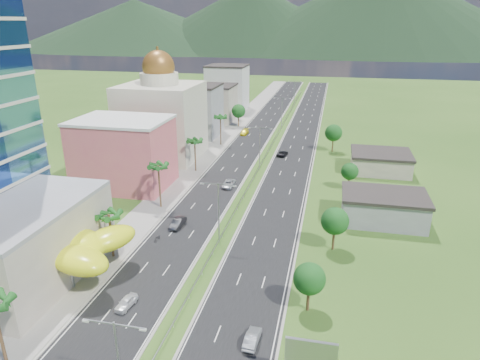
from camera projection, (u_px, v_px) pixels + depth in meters
The scene contains 35 objects.
ground at pixel (202, 275), 63.98m from camera, with size 500.00×500.00×0.00m, color #2D5119.
road_left at pixel (258, 131), 147.87m from camera, with size 11.00×260.00×0.04m, color black.
road_right at pixel (301, 133), 144.86m from camera, with size 11.00×260.00×0.04m, color black.
sidewalk_left at pixel (231, 129), 149.76m from camera, with size 7.00×260.00×0.12m, color gray.
median_guardrail at pixel (272, 144), 129.67m from camera, with size 0.10×216.06×0.76m.
streetlight_median_b at pixel (219, 207), 70.78m from camera, with size 6.04×0.25×11.00m.
streetlight_median_c at pixel (260, 144), 107.40m from camera, with size 6.04×0.25×11.00m.
streetlight_median_d at pixel (282, 110), 148.60m from camera, with size 6.04×0.25×11.00m.
streetlight_median_e at pixel (294, 90), 189.79m from camera, with size 6.04×0.25×11.00m.
lime_canopy at pixel (62, 244), 62.58m from camera, with size 18.00×15.00×7.40m.
pink_shophouse at pixel (124, 154), 96.27m from camera, with size 20.00×15.00×15.00m, color #D45768.
domed_building at pixel (162, 116), 115.98m from camera, with size 20.00×20.00×28.70m.
midrise_grey at pixel (194, 111), 139.84m from camera, with size 16.00×15.00×16.00m, color gray.
midrise_beige at pixel (213, 104), 160.50m from camera, with size 16.00×15.00×13.00m, color #9F9383.
midrise_white at pixel (227, 88), 180.69m from camera, with size 16.00×15.00×18.00m, color silver.
billboard at pixel (311, 355), 42.55m from camera, with size 5.20×0.35×6.20m.
shed_near at pixel (383, 209), 80.38m from camera, with size 15.00×10.00×5.00m, color gray.
shed_far at pixel (380, 163), 107.55m from camera, with size 14.00×12.00×4.40m, color #9F9383.
palm_tree_b at pixel (109, 217), 66.45m from camera, with size 3.60×3.60×8.10m.
palm_tree_c at pixel (158, 168), 84.26m from camera, with size 3.60×3.60×9.60m.
palm_tree_d at pixel (195, 142), 105.65m from camera, with size 3.60×3.60×8.60m.
palm_tree_e at pixel (220, 118), 128.27m from camera, with size 3.60×3.60×9.40m.
leafy_tree_lfar at pixel (239, 111), 152.11m from camera, with size 4.90×4.90×8.05m.
leafy_tree_ra at pixel (309, 279), 54.53m from camera, with size 4.20×4.20×6.90m.
leafy_tree_rb at pixel (335, 221), 69.35m from camera, with size 4.55×4.55×7.47m.
leafy_tree_rc at pixel (350, 172), 94.66m from camera, with size 3.85×3.85×6.33m.
leafy_tree_rd at pixel (334, 133), 122.51m from camera, with size 4.90×4.90×8.05m.
mountain_ridge at pixel (377, 56), 463.94m from camera, with size 860.00×140.00×90.00m, color black, non-canonical shape.
car_white_near_left at pixel (126, 302), 56.56m from camera, with size 1.56×3.88×1.32m, color silver.
car_dark_left at pixel (178, 223), 78.63m from camera, with size 1.67×4.78×1.57m, color black.
car_silver_mid_left at pixel (229, 184), 97.65m from camera, with size 2.39×5.19×1.44m, color #ACAFB4.
car_yellow_far_left at pixel (244, 132), 142.84m from camera, with size 2.15×5.29×1.54m, color yellow.
car_silver_right at pixel (252, 338), 50.14m from camera, with size 1.46×4.18×1.38m, color #97999E.
car_dark_far_right at pixel (282, 153), 120.30m from camera, with size 2.28×4.94×1.37m, color black.
motorcycle at pixel (157, 237), 73.65m from camera, with size 0.62×2.04×1.30m, color black.
Camera 1 is at (17.32, -52.51, 35.64)m, focal length 32.00 mm.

